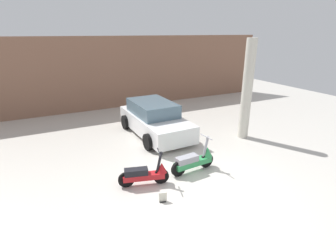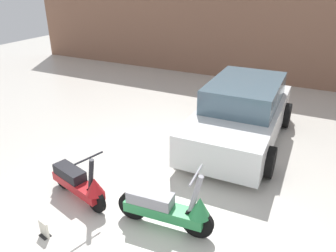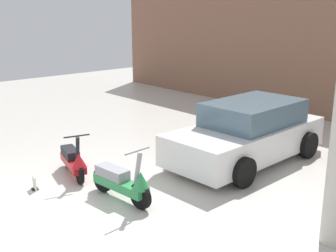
% 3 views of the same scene
% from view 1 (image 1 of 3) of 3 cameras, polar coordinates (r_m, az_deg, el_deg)
% --- Properties ---
extents(ground_plane, '(28.00, 28.00, 0.00)m').
position_cam_1_polar(ground_plane, '(7.32, 6.93, -13.52)').
color(ground_plane, beige).
extents(wall_back, '(19.60, 0.12, 3.81)m').
position_cam_1_polar(wall_back, '(14.62, -12.68, 11.11)').
color(wall_back, '#845B47').
rests_on(wall_back, ground_plane).
extents(scooter_front_left, '(1.37, 0.64, 0.98)m').
position_cam_1_polar(scooter_front_left, '(7.31, -4.82, -10.29)').
color(scooter_front_left, black).
rests_on(scooter_front_left, ground_plane).
extents(scooter_front_right, '(1.51, 0.54, 1.05)m').
position_cam_1_polar(scooter_front_right, '(8.00, 5.86, -7.32)').
color(scooter_front_right, black).
rests_on(scooter_front_right, ground_plane).
extents(car_rear_left, '(2.00, 4.00, 1.35)m').
position_cam_1_polar(car_rear_left, '(10.71, -2.95, 1.49)').
color(car_rear_left, white).
rests_on(car_rear_left, ground_plane).
extents(placard_near_left_scooter, '(0.20, 0.15, 0.26)m').
position_cam_1_polar(placard_near_left_scooter, '(6.77, -1.15, -15.31)').
color(placard_near_left_scooter, black).
rests_on(placard_near_left_scooter, ground_plane).
extents(support_column_side, '(0.39, 0.39, 3.81)m').
position_cam_1_polar(support_column_side, '(10.49, 16.83, 7.44)').
color(support_column_side, beige).
rests_on(support_column_side, ground_plane).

